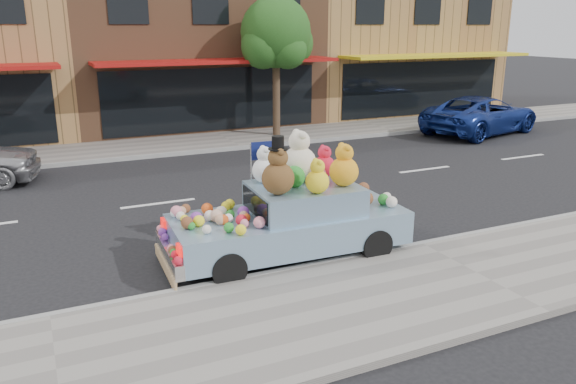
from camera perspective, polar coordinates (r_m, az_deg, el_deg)
ground at (r=15.23m, az=1.80°, el=0.73°), size 120.00×120.00×0.00m
near_sidewalk at (r=10.18m, az=18.59°, el=-8.05°), size 60.00×3.00×0.12m
far_sidewalk at (r=21.07m, az=-6.17°, el=5.25°), size 60.00×3.00×0.12m
near_kerb at (r=11.21m, az=13.38°, el=-5.29°), size 60.00×0.12×0.13m
far_kerb at (r=19.68m, az=-4.75°, el=4.50°), size 60.00×0.12×0.13m
storefront_mid at (r=25.92m, az=-10.50°, el=15.15°), size 10.00×9.80×7.30m
storefront_right at (r=30.07m, az=8.95°, el=15.38°), size 10.00×9.80×7.30m
street_tree at (r=21.46m, az=-1.21°, el=15.31°), size 3.00×2.70×5.22m
car_blue at (r=23.79m, az=19.04°, el=7.41°), size 5.80×3.71×1.49m
art_car at (r=10.30m, az=0.30°, el=-2.21°), size 4.55×1.94×2.37m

